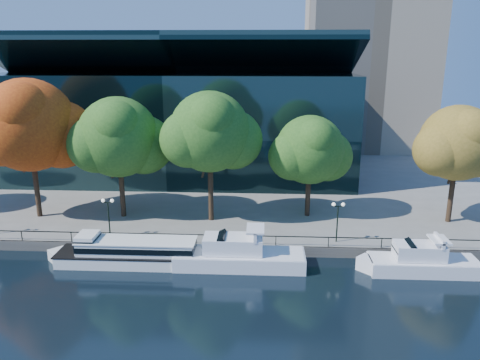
# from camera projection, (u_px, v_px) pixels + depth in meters

# --- Properties ---
(ground) EXTENTS (160.00, 160.00, 0.00)m
(ground) POSITION_uv_depth(u_px,v_px,m) (166.00, 268.00, 42.54)
(ground) COLOR black
(ground) RESTS_ON ground
(promenade) EXTENTS (90.00, 67.08, 1.00)m
(promenade) POSITION_uv_depth(u_px,v_px,m) (211.00, 166.00, 77.39)
(promenade) COLOR slate
(promenade) RESTS_ON ground
(railing) EXTENTS (88.20, 0.08, 0.99)m
(railing) POSITION_uv_depth(u_px,v_px,m) (172.00, 234.00, 45.14)
(railing) COLOR black
(railing) RESTS_ON promenade
(convention_building) EXTENTS (50.00, 24.57, 21.43)m
(convention_building) POSITION_uv_depth(u_px,v_px,m) (181.00, 122.00, 71.03)
(convention_building) COLOR black
(convention_building) RESTS_ON ground
(tour_boat) EXTENTS (15.10, 3.37, 2.87)m
(tour_boat) POSITION_uv_depth(u_px,v_px,m) (128.00, 251.00, 43.06)
(tour_boat) COLOR white
(tour_boat) RESTS_ON ground
(cruiser_near) EXTENTS (13.13, 3.38, 3.80)m
(cruiser_near) POSITION_uv_depth(u_px,v_px,m) (234.00, 254.00, 42.51)
(cruiser_near) COLOR white
(cruiser_near) RESTS_ON ground
(cruiser_far) EXTENTS (10.64, 2.95, 3.47)m
(cruiser_far) POSITION_uv_depth(u_px,v_px,m) (418.00, 261.00, 41.39)
(cruiser_far) COLOR white
(cruiser_far) RESTS_ON ground
(tree_1) EXTENTS (12.51, 10.26, 15.34)m
(tree_1) POSITION_uv_depth(u_px,v_px,m) (31.00, 127.00, 50.07)
(tree_1) COLOR black
(tree_1) RESTS_ON promenade
(tree_2) EXTENTS (10.92, 8.95, 13.40)m
(tree_2) POSITION_uv_depth(u_px,v_px,m) (120.00, 139.00, 50.46)
(tree_2) COLOR black
(tree_2) RESTS_ON promenade
(tree_3) EXTENTS (10.72, 8.79, 14.11)m
(tree_3) POSITION_uv_depth(u_px,v_px,m) (211.00, 134.00, 49.09)
(tree_3) COLOR black
(tree_3) RESTS_ON promenade
(tree_4) EXTENTS (9.45, 7.75, 11.38)m
(tree_4) POSITION_uv_depth(u_px,v_px,m) (311.00, 151.00, 51.06)
(tree_4) COLOR black
(tree_4) RESTS_ON promenade
(tree_5) EXTENTS (9.95, 8.16, 12.71)m
(tree_5) POSITION_uv_depth(u_px,v_px,m) (459.00, 145.00, 48.86)
(tree_5) COLOR black
(tree_5) RESTS_ON promenade
(lamp_1) EXTENTS (1.26, 0.36, 4.03)m
(lamp_1) POSITION_uv_depth(u_px,v_px,m) (108.00, 209.00, 46.12)
(lamp_1) COLOR black
(lamp_1) RESTS_ON promenade
(lamp_2) EXTENTS (1.26, 0.36, 4.03)m
(lamp_2) POSITION_uv_depth(u_px,v_px,m) (338.00, 213.00, 44.99)
(lamp_2) COLOR black
(lamp_2) RESTS_ON promenade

